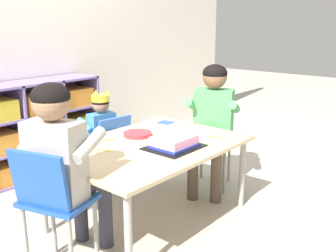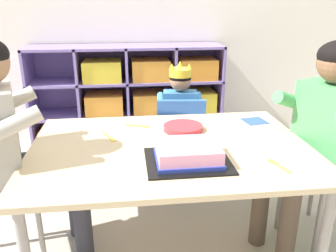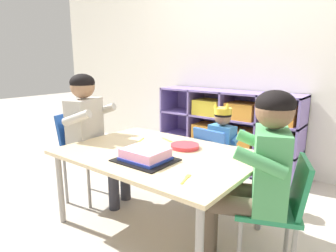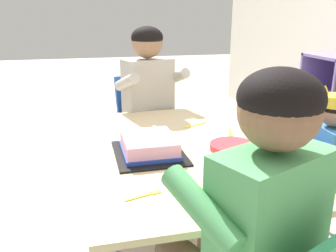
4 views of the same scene
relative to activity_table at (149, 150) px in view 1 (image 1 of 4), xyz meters
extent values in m
plane|color=#BCB2A3|center=(0.00, 0.00, -0.50)|extent=(16.00, 16.00, 0.00)
cube|color=silver|center=(0.00, 1.59, 0.82)|extent=(6.19, 0.10, 2.64)
cube|color=#7F6BB2|center=(-0.18, 1.52, -0.08)|extent=(1.54, 0.01, 0.83)
cube|color=#7F6BB2|center=(-0.18, 1.35, -0.08)|extent=(0.02, 0.34, 0.83)
cube|color=#7F6BB2|center=(0.20, 1.35, -0.08)|extent=(0.02, 0.34, 0.83)
cube|color=#7F6BB2|center=(0.58, 1.35, -0.08)|extent=(0.02, 0.34, 0.83)
cube|color=#7F6BB2|center=(-0.18, 1.35, -0.49)|extent=(1.54, 0.34, 0.02)
cube|color=#7F6BB2|center=(-0.18, 1.35, -0.22)|extent=(1.54, 0.34, 0.02)
cube|color=#7F6BB2|center=(-0.18, 1.35, 0.05)|extent=(1.54, 0.34, 0.02)
cube|color=#7F6BB2|center=(-0.18, 1.35, 0.32)|extent=(1.54, 0.34, 0.02)
cube|color=orange|center=(-0.37, 1.34, -0.40)|extent=(0.30, 0.28, 0.16)
cube|color=yellow|center=(0.01, 1.34, -0.40)|extent=(0.30, 0.28, 0.16)
cube|color=yellow|center=(0.39, 1.34, -0.40)|extent=(0.30, 0.28, 0.16)
cube|color=orange|center=(0.01, 1.34, -0.13)|extent=(0.30, 0.28, 0.16)
cube|color=yellow|center=(0.39, 1.34, -0.13)|extent=(0.30, 0.28, 0.16)
cube|color=orange|center=(0.01, 1.34, 0.14)|extent=(0.30, 0.28, 0.16)
cube|color=orange|center=(0.39, 1.34, 0.14)|extent=(0.30, 0.28, 0.16)
cube|color=#D1B789|center=(0.00, 0.00, 0.03)|extent=(1.27, 0.89, 0.02)
cylinder|color=#9E9993|center=(-0.58, -0.39, -0.24)|extent=(0.04, 0.04, 0.52)
cylinder|color=#9E9993|center=(0.58, -0.39, -0.24)|extent=(0.04, 0.04, 0.52)
cylinder|color=#9E9993|center=(-0.58, 0.39, -0.24)|extent=(0.04, 0.04, 0.52)
cylinder|color=#9E9993|center=(0.58, 0.39, -0.24)|extent=(0.04, 0.04, 0.52)
cube|color=blue|center=(0.14, 0.63, -0.17)|extent=(0.35, 0.37, 0.03)
cube|color=blue|center=(0.13, 0.47, -0.01)|extent=(0.29, 0.10, 0.29)
cylinder|color=gray|center=(0.28, 0.75, -0.34)|extent=(0.02, 0.02, 0.32)
cylinder|color=gray|center=(0.04, 0.78, -0.34)|extent=(0.02, 0.02, 0.32)
cylinder|color=gray|center=(0.25, 0.48, -0.34)|extent=(0.02, 0.02, 0.32)
cylinder|color=gray|center=(0.00, 0.51, -0.34)|extent=(0.02, 0.02, 0.32)
cube|color=#3D7FBC|center=(0.14, 0.64, -0.01)|extent=(0.22, 0.13, 0.29)
sphere|color=#997051|center=(0.14, 0.64, 0.20)|extent=(0.13, 0.13, 0.13)
ellipsoid|color=black|center=(0.14, 0.64, 0.22)|extent=(0.14, 0.14, 0.10)
cylinder|color=yellow|center=(0.14, 0.64, 0.25)|extent=(0.14, 0.14, 0.05)
cone|color=yellow|center=(0.15, 0.70, 0.29)|extent=(0.04, 0.04, 0.04)
cone|color=yellow|center=(0.19, 0.61, 0.29)|extent=(0.04, 0.04, 0.04)
cone|color=yellow|center=(0.09, 0.62, 0.29)|extent=(0.04, 0.04, 0.04)
cylinder|color=navy|center=(0.22, 0.74, -0.13)|extent=(0.09, 0.22, 0.07)
cylinder|color=navy|center=(0.09, 0.75, -0.13)|extent=(0.09, 0.22, 0.07)
cylinder|color=navy|center=(0.23, 0.84, -0.33)|extent=(0.06, 0.06, 0.34)
cylinder|color=navy|center=(0.10, 0.86, -0.33)|extent=(0.06, 0.06, 0.34)
cylinder|color=#3D7FBC|center=(0.27, 0.67, 0.05)|extent=(0.06, 0.18, 0.10)
cylinder|color=#3D7FBC|center=(0.02, 0.70, 0.05)|extent=(0.06, 0.18, 0.10)
cube|color=#1E4CA8|center=(-0.73, -0.03, -0.08)|extent=(0.37, 0.42, 0.03)
cube|color=#1E4CA8|center=(-0.86, -0.07, 0.08)|extent=(0.16, 0.33, 0.30)
cylinder|color=gray|center=(-0.59, -0.14, -0.30)|extent=(0.02, 0.02, 0.41)
cylinder|color=gray|center=(-0.67, 0.14, -0.30)|extent=(0.02, 0.02, 0.41)
cylinder|color=gray|center=(-0.88, 0.08, -0.30)|extent=(0.02, 0.02, 0.41)
cube|color=#B2ADA3|center=(-0.73, -0.03, 0.14)|extent=(0.24, 0.33, 0.42)
sphere|color=#997051|center=(-0.73, -0.03, 0.45)|extent=(0.19, 0.19, 0.19)
ellipsoid|color=black|center=(-0.73, -0.03, 0.48)|extent=(0.19, 0.19, 0.14)
cylinder|color=#33333D|center=(-0.56, -0.07, -0.04)|extent=(0.32, 0.18, 0.10)
cylinder|color=#33333D|center=(-0.62, 0.10, -0.04)|extent=(0.32, 0.18, 0.10)
cylinder|color=#33333D|center=(-0.42, -0.03, -0.29)|extent=(0.08, 0.08, 0.43)
cylinder|color=#33333D|center=(-0.47, 0.14, -0.29)|extent=(0.08, 0.08, 0.43)
cylinder|color=#B2ADA3|center=(-0.63, -0.18, 0.23)|extent=(0.26, 0.13, 0.14)
cylinder|color=#B2ADA3|center=(-0.73, 0.15, 0.23)|extent=(0.26, 0.13, 0.14)
cube|color=#238451|center=(0.76, -0.01, -0.12)|extent=(0.41, 0.40, 0.03)
cube|color=#238451|center=(0.89, 0.05, 0.03)|extent=(0.16, 0.28, 0.27)
cylinder|color=gray|center=(0.59, 0.05, -0.31)|extent=(0.02, 0.02, 0.37)
cylinder|color=gray|center=(0.68, -0.17, -0.31)|extent=(0.02, 0.02, 0.37)
cylinder|color=gray|center=(0.83, 0.15, -0.31)|extent=(0.02, 0.02, 0.37)
cylinder|color=gray|center=(0.92, -0.07, -0.31)|extent=(0.02, 0.02, 0.37)
cube|color=#4C9E5B|center=(0.76, -0.01, 0.10)|extent=(0.26, 0.34, 0.42)
sphere|color=brown|center=(0.76, -0.01, 0.41)|extent=(0.19, 0.19, 0.19)
ellipsoid|color=black|center=(0.76, -0.01, 0.44)|extent=(0.19, 0.19, 0.14)
cylinder|color=brown|center=(0.58, 0.02, -0.08)|extent=(0.32, 0.21, 0.10)
cylinder|color=brown|center=(0.65, -0.15, -0.08)|extent=(0.32, 0.21, 0.10)
cylinder|color=brown|center=(0.44, -0.04, -0.30)|extent=(0.08, 0.08, 0.39)
cylinder|color=brown|center=(0.51, -0.21, -0.30)|extent=(0.08, 0.08, 0.39)
cylinder|color=#4C9E5B|center=(0.63, 0.13, 0.19)|extent=(0.25, 0.15, 0.14)
cylinder|color=#4C9E5B|center=(0.77, -0.19, 0.19)|extent=(0.25, 0.15, 0.14)
cube|color=black|center=(0.05, -0.18, 0.05)|extent=(0.35, 0.29, 0.01)
cube|color=#EF9EC6|center=(0.05, -0.18, 0.09)|extent=(0.25, 0.21, 0.07)
cube|color=#283DB2|center=(0.05, -0.18, 0.06)|extent=(0.26, 0.23, 0.02)
cylinder|color=#DB333D|center=(0.09, 0.19, 0.06)|extent=(0.20, 0.20, 0.03)
cube|color=#3356B7|center=(0.50, 0.28, 0.05)|extent=(0.14, 0.14, 0.00)
cube|color=yellow|center=(0.41, -0.28, 0.05)|extent=(0.04, 0.09, 0.00)
cube|color=yellow|center=(0.40, -0.22, 0.05)|extent=(0.03, 0.04, 0.00)
cube|color=yellow|center=(-0.16, 0.28, 0.05)|extent=(0.09, 0.04, 0.00)
cube|color=yellow|center=(-0.10, 0.26, 0.05)|extent=(0.04, 0.03, 0.00)
cube|color=yellow|center=(-0.30, 0.16, 0.05)|extent=(0.05, 0.10, 0.00)
cube|color=yellow|center=(-0.26, 0.09, 0.05)|extent=(0.03, 0.04, 0.00)
camera|label=1|loc=(-1.81, -1.69, 0.83)|focal=41.93mm
camera|label=2|loc=(-0.19, -1.46, 0.68)|focal=37.32mm
camera|label=3|loc=(1.21, -1.44, 0.65)|focal=31.46mm
camera|label=4|loc=(1.44, -0.43, 0.62)|focal=38.18mm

